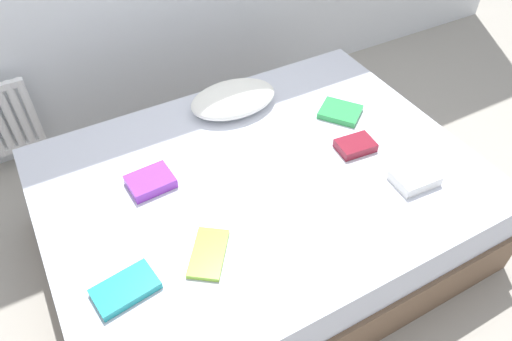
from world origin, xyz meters
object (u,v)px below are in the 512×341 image
Objects in this scene: textbook_teal at (125,289)px; textbook_lime at (209,253)px; bed at (261,210)px; textbook_maroon at (355,146)px; textbook_purple at (151,182)px; textbook_green at (340,112)px; textbook_white at (415,178)px; pillow at (233,99)px; radiator at (0,122)px.

textbook_lime is (0.34, 0.00, -0.01)m from textbook_teal.
bed is 11.23× the size of textbook_maroon.
textbook_maroon is (0.95, -0.25, -0.00)m from textbook_purple.
textbook_white reaches higher than textbook_green.
textbook_white is 0.99m from textbook_lime.
pillow is 2.39× the size of textbook_purple.
radiator is 1.93× the size of textbook_lime.
textbook_teal is 0.34m from textbook_lime.
pillow is 1.18m from textbook_teal.
textbook_purple is 1.19m from textbook_white.
pillow is 0.69m from textbook_maroon.
textbook_green is at bearing 17.99° from bed.
pillow is at bearing 127.45° from textbook_maroon.
textbook_teal is (0.28, -1.49, 0.16)m from radiator.
bed is 8.62× the size of textbook_teal.
textbook_green is at bearing -35.08° from pillow.
radiator is 1.96× the size of textbook_teal.
textbook_maroon reaches higher than textbook_lime.
pillow reaches higher than textbook_lime.
textbook_purple is 0.85× the size of textbook_teal.
pillow is 2.42× the size of textbook_white.
textbook_white is at bearing -37.12° from textbook_green.
bed is at bearing -24.28° from textbook_purple.
textbook_white is (-0.00, -0.57, 0.01)m from textbook_green.
textbook_white reaches higher than textbook_maroon.
textbook_teal is 1.30× the size of textbook_maroon.
bed is 8.49× the size of textbook_lime.
textbook_lime is (-0.52, -0.81, -0.05)m from pillow.
pillow reaches higher than textbook_green.
textbook_teal is at bearing -136.67° from pillow.
radiator is 2.56× the size of textbook_maroon.
radiator is 1.97m from textbook_maroon.
textbook_green is 0.87× the size of textbook_teal.
textbook_teal is at bearing 126.38° from textbook_lime.
pillow reaches higher than textbook_maroon.
textbook_maroon reaches higher than bed.
textbook_maroon reaches higher than textbook_teal.
textbook_lime is (-0.89, -0.22, -0.01)m from textbook_maroon.
pillow is 0.57m from textbook_green.
pillow is 0.96m from textbook_lime.
textbook_green is at bearing -32.24° from radiator.
textbook_green is 1.10m from textbook_lime.
radiator reaches higher than textbook_green.
pillow is (1.14, -0.69, 0.19)m from radiator.
pillow is 2.02× the size of textbook_teal.
radiator is 2.34× the size of textbook_white.
bed is 0.57m from textbook_purple.
textbook_white is (1.32, -0.08, 0.01)m from textbook_teal.
textbook_lime is at bearing -100.93° from textbook_green.
textbook_white is 0.82× the size of textbook_lime.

